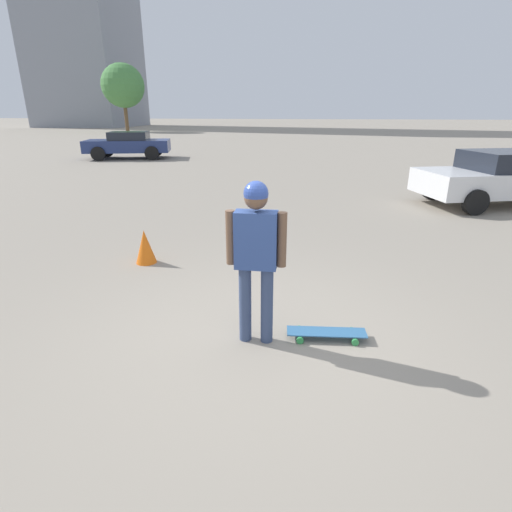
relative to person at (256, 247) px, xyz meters
The scene contains 7 objects.
ground_plane 1.08m from the person, ahead, with size 220.00×220.00×0.00m, color gray.
person is the anchor object (origin of this frame).
skateboard 1.27m from the person, 100.09° to the left, with size 0.33×0.88×0.09m.
car_parked_near 9.23m from the person, 144.64° to the left, with size 2.93×4.40×1.39m.
car_parked_far 18.58m from the person, 150.95° to the right, with size 2.86×4.51×1.34m.
tree_distant 47.18m from the person, 153.18° to the right, with size 4.73×4.73×7.28m.
traffic_cone 3.09m from the person, 134.13° to the right, with size 0.34×0.34×0.56m.
Camera 1 is at (3.78, 0.55, 2.39)m, focal length 28.00 mm.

